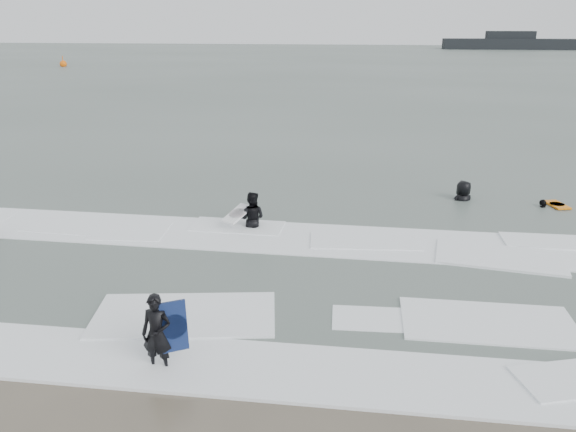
# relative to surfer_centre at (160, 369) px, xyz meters

# --- Properties ---
(ground) EXTENTS (320.00, 320.00, 0.00)m
(ground) POSITION_rel_surfer_centre_xyz_m (1.53, 0.82, 0.00)
(ground) COLOR brown
(ground) RESTS_ON ground
(sea) EXTENTS (320.00, 320.00, 0.00)m
(sea) POSITION_rel_surfer_centre_xyz_m (1.53, 80.82, 0.06)
(sea) COLOR #47544C
(sea) RESTS_ON ground
(surfer_centre) EXTENTS (0.57, 0.38, 1.54)m
(surfer_centre) POSITION_rel_surfer_centre_xyz_m (0.00, 0.00, 0.00)
(surfer_centre) COLOR black
(surfer_centre) RESTS_ON ground
(surfer_wading) EXTENTS (0.89, 0.72, 1.74)m
(surfer_wading) POSITION_rel_surfer_centre_xyz_m (0.12, 7.63, 0.00)
(surfer_wading) COLOR black
(surfer_wading) RESTS_ON ground
(surfer_right_near) EXTENTS (0.94, 0.70, 1.48)m
(surfer_right_near) POSITION_rel_surfer_centre_xyz_m (9.64, 11.06, 0.00)
(surfer_right_near) COLOR black
(surfer_right_near) RESTS_ON ground
(surfer_right_far) EXTENTS (1.11, 0.98, 1.90)m
(surfer_right_far) POSITION_rel_surfer_centre_xyz_m (7.03, 11.53, 0.00)
(surfer_right_far) COLOR black
(surfer_right_far) RESTS_ON ground
(surf_foam) EXTENTS (30.03, 9.06, 0.09)m
(surf_foam) POSITION_rel_surfer_centre_xyz_m (1.53, 4.52, 0.04)
(surf_foam) COLOR white
(surf_foam) RESTS_ON ground
(bodyboards) EXTENTS (11.24, 11.82, 1.25)m
(bodyboards) POSITION_rel_surfer_centre_xyz_m (3.42, 6.33, 0.50)
(bodyboards) COLOR #0F1C46
(bodyboards) RESTS_ON ground
(buoy) EXTENTS (1.00, 1.00, 1.65)m
(buoy) POSITION_rel_surfer_centre_xyz_m (-40.99, 69.61, 0.42)
(buoy) COLOR #E45B0A
(buoy) RESTS_ON ground
(vessel_horizon) EXTENTS (30.55, 5.46, 4.15)m
(vessel_horizon) POSITION_rel_surfer_centre_xyz_m (34.93, 136.83, 1.54)
(vessel_horizon) COLOR black
(vessel_horizon) RESTS_ON ground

